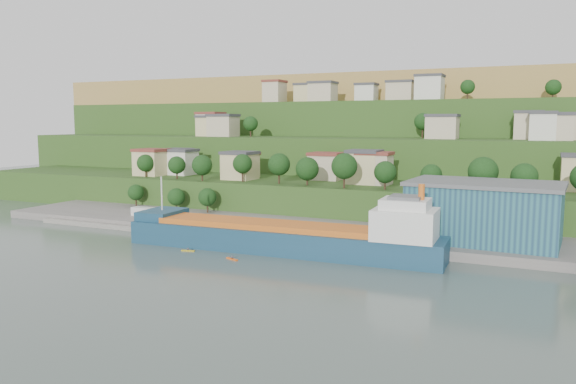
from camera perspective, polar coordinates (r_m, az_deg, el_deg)
The scene contains 10 objects.
ground at distance 111.41m, azimuth -2.16°, elevation -7.06°, with size 500.00×500.00×0.00m, color #4E5F56.
quay at distance 130.57m, azimuth 11.38°, elevation -5.08°, with size 220.00×26.00×4.00m, color slate.
pebble_beach at distance 159.76m, azimuth -16.40°, elevation -3.01°, with size 40.00×18.00×2.40m, color slate.
hillside at distance 270.92m, azimuth 14.10°, elevation 1.14°, with size 360.00×210.85×96.00m.
cargo_ship_near at distance 118.34m, azimuth 0.17°, elevation -4.81°, with size 69.18×13.41×17.69m.
warehouse at distance 126.13m, azimuth 19.29°, elevation -1.88°, with size 32.18×20.99×12.80m.
caravan at distance 157.30m, azimuth -14.43°, elevation -2.08°, with size 6.65×2.77×3.10m, color silver.
dinghy at distance 146.96m, azimuth -13.99°, elevation -3.15°, with size 4.10×1.54×0.82m, color silver.
kayak_orange at distance 113.32m, azimuth -5.70°, elevation -6.72°, with size 3.13×1.69×0.79m.
kayak_yellow at distance 121.79m, azimuth -10.13°, elevation -5.83°, with size 2.99×1.13×0.74m.
Camera 1 is at (48.71, -96.42, 27.27)m, focal length 35.00 mm.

